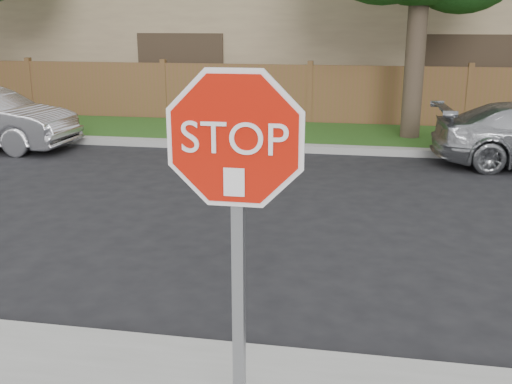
# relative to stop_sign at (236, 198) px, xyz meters

# --- Properties ---
(ground) EXTENTS (90.00, 90.00, 0.00)m
(ground) POSITION_rel_stop_sign_xyz_m (-0.82, 1.48, -1.83)
(ground) COLOR black
(ground) RESTS_ON ground
(far_curb) EXTENTS (70.00, 0.30, 0.15)m
(far_curb) POSITION_rel_stop_sign_xyz_m (-0.82, 9.63, -1.75)
(far_curb) COLOR gray
(far_curb) RESTS_ON ground
(grass_strip) EXTENTS (70.00, 3.00, 0.12)m
(grass_strip) POSITION_rel_stop_sign_xyz_m (-0.82, 11.28, -1.77)
(grass_strip) COLOR #1E4714
(grass_strip) RESTS_ON ground
(fence) EXTENTS (70.00, 0.12, 1.60)m
(fence) POSITION_rel_stop_sign_xyz_m (-0.82, 12.88, -1.03)
(fence) COLOR brown
(fence) RESTS_ON ground
(stop_sign) EXTENTS (1.01, 0.13, 2.55)m
(stop_sign) POSITION_rel_stop_sign_xyz_m (0.00, 0.00, 0.00)
(stop_sign) COLOR gray
(stop_sign) RESTS_ON sidewalk_near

